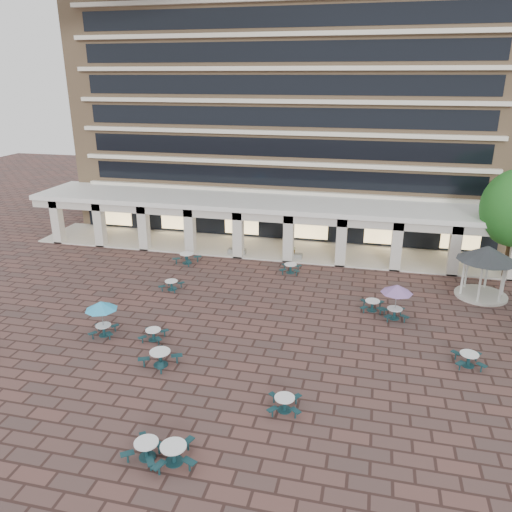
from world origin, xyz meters
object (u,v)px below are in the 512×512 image
object	(u,v)px
picnic_table_1	(147,448)
picnic_table_2	(174,452)
planter_right	(293,254)
planter_left	(237,249)
gazebo	(487,259)

from	to	relation	value
picnic_table_1	picnic_table_2	size ratio (longest dim) A/B	0.85
picnic_table_2	picnic_table_1	bearing A→B (deg)	156.42
picnic_table_1	planter_right	distance (m)	23.98
picnic_table_2	planter_left	distance (m)	24.24
picnic_table_1	gazebo	bearing A→B (deg)	60.92
planter_left	planter_right	distance (m)	4.81
planter_left	planter_right	bearing A→B (deg)	0.00
planter_left	picnic_table_1	bearing A→B (deg)	-83.13
picnic_table_2	planter_right	size ratio (longest dim) A/B	1.44
gazebo	planter_left	world-z (taller)	gazebo
picnic_table_1	planter_left	xyz separation A→B (m)	(-2.88, 23.90, 0.11)
picnic_table_1	gazebo	distance (m)	25.25
picnic_table_2	planter_left	world-z (taller)	planter_left
gazebo	planter_left	xyz separation A→B (m)	(-18.62, 4.29, -2.18)
planter_left	picnic_table_2	bearing A→B (deg)	-80.45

